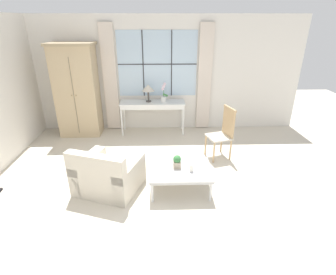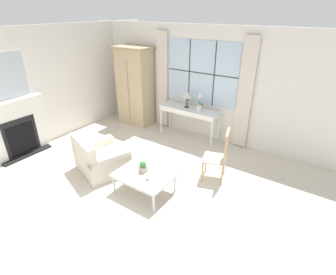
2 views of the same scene
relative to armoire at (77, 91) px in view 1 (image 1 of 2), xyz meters
name	(u,v)px [view 1 (image 1 of 2)]	position (x,y,z in m)	size (l,w,h in m)	color
ground_plane	(157,195)	(1.93, -2.67, -1.11)	(14.00, 14.00, 0.00)	beige
wall_back_windowed	(158,75)	(1.93, 0.36, 0.29)	(7.20, 0.14, 2.80)	silver
armoire	(77,91)	(0.00, 0.00, 0.00)	(1.05, 0.63, 2.21)	tan
console_table	(152,105)	(1.80, 0.03, -0.38)	(1.60, 0.50, 0.81)	white
table_lamp	(148,88)	(1.70, 0.04, 0.04)	(0.30, 0.30, 0.43)	#4C4742
potted_orchid	(164,95)	(2.08, 0.03, -0.12)	(0.17, 0.13, 0.48)	white
armchair_upholstered	(108,175)	(1.10, -2.45, -0.84)	(1.22, 1.15, 0.82)	beige
side_chair_wooden	(224,130)	(3.29, -1.34, -0.51)	(0.55, 0.55, 1.08)	beige
coffee_table	(180,171)	(2.32, -2.50, -0.75)	(1.03, 0.76, 0.40)	silver
potted_plant_small	(177,162)	(2.27, -2.46, -0.59)	(0.13, 0.13, 0.23)	tan
pillar_candle	(191,168)	(2.49, -2.59, -0.65)	(0.09, 0.09, 0.14)	silver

